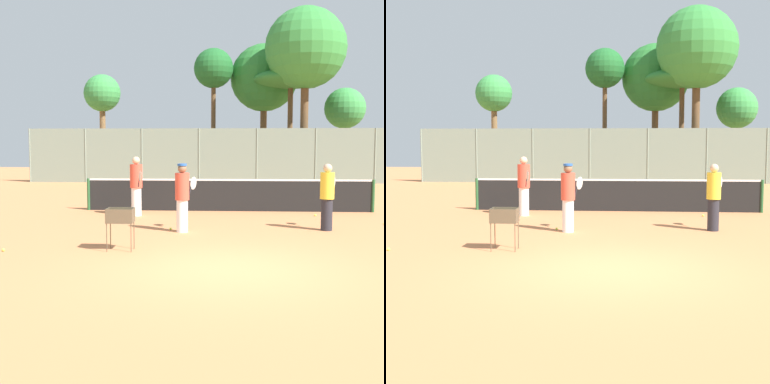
% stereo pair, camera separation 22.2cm
% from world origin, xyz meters
% --- Properties ---
extents(ground_plane, '(80.00, 80.00, 0.00)m').
position_xyz_m(ground_plane, '(0.00, 0.00, 0.00)').
color(ground_plane, '#D37F4C').
extents(tennis_net, '(9.53, 0.10, 1.07)m').
position_xyz_m(tennis_net, '(0.00, 8.30, 0.56)').
color(tennis_net, '#26592D').
rests_on(tennis_net, ground_plane).
extents(back_fence, '(23.00, 0.08, 3.10)m').
position_xyz_m(back_fence, '(0.00, 20.96, 1.55)').
color(back_fence, gray).
rests_on(back_fence, ground_plane).
extents(tree_0, '(2.53, 2.53, 8.30)m').
position_xyz_m(tree_0, '(-0.93, 25.36, 6.91)').
color(tree_0, brown).
rests_on(tree_0, ground_plane).
extents(tree_1, '(2.59, 2.59, 5.78)m').
position_xyz_m(tree_1, '(7.45, 25.56, 4.43)').
color(tree_1, brown).
rests_on(tree_1, ground_plane).
extents(tree_2, '(2.46, 2.46, 6.83)m').
position_xyz_m(tree_2, '(-8.40, 26.29, 5.45)').
color(tree_2, brown).
rests_on(tree_2, ground_plane).
extents(tree_3, '(4.64, 4.64, 6.81)m').
position_xyz_m(tree_3, '(3.88, 24.58, 6.16)').
color(tree_3, brown).
rests_on(tree_3, ground_plane).
extents(tree_4, '(4.42, 4.42, 8.76)m').
position_xyz_m(tree_4, '(2.37, 26.58, 6.51)').
color(tree_4, brown).
rests_on(tree_4, ground_plane).
extents(tree_5, '(4.79, 4.79, 10.26)m').
position_xyz_m(tree_5, '(4.55, 23.12, 7.80)').
color(tree_5, brown).
rests_on(tree_5, ground_plane).
extents(player_white_outfit, '(0.49, 0.90, 1.84)m').
position_xyz_m(player_white_outfit, '(-2.86, 6.96, 0.95)').
color(player_white_outfit, white).
rests_on(player_white_outfit, ground_plane).
extents(player_red_cap, '(0.55, 0.84, 1.74)m').
position_xyz_m(player_red_cap, '(-1.18, 4.02, 0.90)').
color(player_red_cap, white).
rests_on(player_red_cap, ground_plane).
extents(player_yellow_shirt, '(0.54, 0.84, 1.73)m').
position_xyz_m(player_yellow_shirt, '(2.53, 4.51, 0.89)').
color(player_yellow_shirt, '#26262D').
rests_on(player_yellow_shirt, ground_plane).
extents(ball_cart, '(0.56, 0.41, 0.89)m').
position_xyz_m(ball_cart, '(-2.29, 1.60, 0.67)').
color(ball_cart, brown).
rests_on(ball_cart, ground_plane).
extents(tennis_ball_0, '(0.07, 0.07, 0.07)m').
position_xyz_m(tennis_ball_0, '(-4.71, 1.33, 0.03)').
color(tennis_ball_0, '#D1E54C').
rests_on(tennis_ball_0, ground_plane).
extents(tennis_ball_1, '(0.07, 0.07, 0.07)m').
position_xyz_m(tennis_ball_1, '(2.68, 7.22, 0.03)').
color(tennis_ball_1, '#D1E54C').
rests_on(tennis_ball_1, ground_plane).
extents(tennis_ball_2, '(0.07, 0.07, 0.07)m').
position_xyz_m(tennis_ball_2, '(-1.51, 4.30, 0.03)').
color(tennis_ball_2, '#D1E54C').
rests_on(tennis_ball_2, ground_plane).
extents(parked_car, '(4.20, 1.70, 1.60)m').
position_xyz_m(parked_car, '(-0.71, 23.41, 0.66)').
color(parked_car, '#B2B7BC').
rests_on(parked_car, ground_plane).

